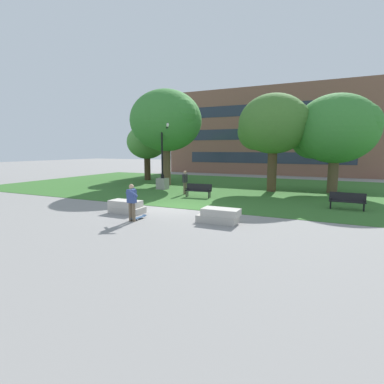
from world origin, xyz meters
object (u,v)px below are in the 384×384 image
Objects in this scene: lamp_post_left at (162,176)px; person_bystander_near_lawn at (185,181)px; concrete_block_center at (126,207)px; park_bench_near_right at (347,200)px; park_bench_near_left at (199,190)px; concrete_block_left at (219,216)px; person_skateboarder at (132,200)px; skateboard at (139,218)px.

lamp_post_left is 3.43m from person_bystander_near_lawn.
park_bench_near_right is at bearing 28.82° from concrete_block_center.
park_bench_near_left is 0.34× the size of lamp_post_left.
park_bench_near_right is 0.33× the size of lamp_post_left.
lamp_post_left is at bearing 149.46° from park_bench_near_left.
person_bystander_near_lawn is (-5.15, 6.93, 0.68)m from concrete_block_left.
person_skateboarder is 7.60m from park_bench_near_left.
person_bystander_near_lawn reaches higher than concrete_block_center.
concrete_block_left is 7.75m from park_bench_near_right.
skateboard is 0.56× the size of park_bench_near_right.
concrete_block_left is 4.00m from person_skateboarder.
park_bench_near_left is at bearing 121.27° from concrete_block_left.
concrete_block_center is at bearing -102.39° from park_bench_near_left.
park_bench_near_left is (-0.05, 7.59, -0.44)m from person_skateboarder.
concrete_block_center is 1.06× the size of person_skateboarder.
person_skateboarder reaches higher than concrete_block_left.
lamp_post_left is 3.18× the size of person_bystander_near_lawn.
lamp_post_left is (-8.08, 8.69, 0.80)m from concrete_block_left.
park_bench_near_right is 1.06× the size of person_bystander_near_lawn.
person_bystander_near_lawn is at bearing 150.33° from park_bench_near_left.
lamp_post_left is at bearing 113.52° from person_skateboarder.
lamp_post_left is at bearing 132.94° from concrete_block_left.
person_skateboarder is 1.67× the size of skateboard.
park_bench_near_right reaches higher than skateboard.
concrete_block_left is 1.04× the size of park_bench_near_right.
park_bench_near_left is at bearing 90.80° from skateboard.
park_bench_near_left is (-3.71, 6.10, 0.23)m from concrete_block_left.
person_bystander_near_lawn is (-1.49, 8.41, 0.00)m from person_skateboarder.
concrete_block_left is 1.02× the size of park_bench_near_left.
concrete_block_left is at bearing 16.31° from skateboard.
person_bystander_near_lawn is (-1.54, 7.98, 0.90)m from skateboard.
person_skateboarder is 1.00× the size of person_bystander_near_lawn.
person_skateboarder is 0.31× the size of lamp_post_left.
concrete_block_center is 0.96× the size of concrete_block_left.
lamp_post_left is at bearing 114.68° from skateboard.
person_skateboarder is (1.41, -1.42, 0.67)m from concrete_block_center.
person_skateboarder is (-3.66, -1.48, 0.67)m from concrete_block_left.
park_bench_near_left is 1.01× the size of park_bench_near_right.
concrete_block_left is (5.06, 0.07, 0.00)m from concrete_block_center.
concrete_block_center is 0.33× the size of lamp_post_left.
concrete_block_center is at bearing -151.18° from park_bench_near_right.
concrete_block_left is 1.10× the size of person_bystander_near_lawn.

